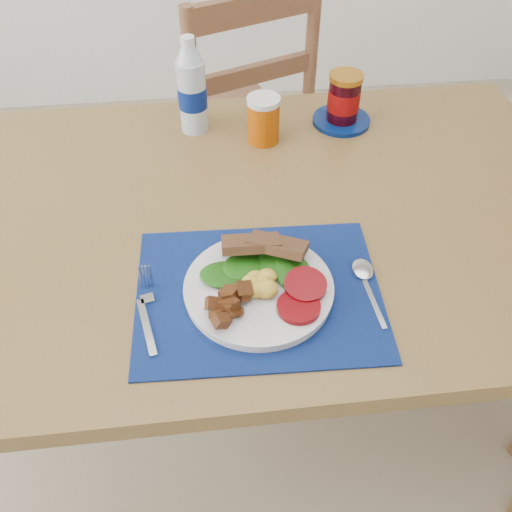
{
  "coord_description": "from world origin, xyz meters",
  "views": [
    {
      "loc": [
        -0.1,
        -0.67,
        1.51
      ],
      "look_at": [
        -0.02,
        0.02,
        0.8
      ],
      "focal_mm": 40.0,
      "sensor_mm": 36.0,
      "label": 1
    }
  ],
  "objects_px": {
    "chair_far": "(237,102)",
    "water_bottle": "(192,91)",
    "jam_on_saucer": "(343,102)",
    "breakfast_plate": "(256,287)",
    "juice_glass": "(263,121)"
  },
  "relations": [
    {
      "from": "water_bottle",
      "to": "chair_far",
      "type": "bearing_deg",
      "value": 71.29
    },
    {
      "from": "breakfast_plate",
      "to": "chair_far",
      "type": "bearing_deg",
      "value": 97.21
    },
    {
      "from": "juice_glass",
      "to": "jam_on_saucer",
      "type": "relative_size",
      "value": 0.74
    },
    {
      "from": "breakfast_plate",
      "to": "juice_glass",
      "type": "bearing_deg",
      "value": 91.62
    },
    {
      "from": "chair_far",
      "to": "water_bottle",
      "type": "bearing_deg",
      "value": 50.26
    },
    {
      "from": "breakfast_plate",
      "to": "water_bottle",
      "type": "height_order",
      "value": "water_bottle"
    },
    {
      "from": "chair_far",
      "to": "jam_on_saucer",
      "type": "relative_size",
      "value": 8.32
    },
    {
      "from": "jam_on_saucer",
      "to": "chair_far",
      "type": "bearing_deg",
      "value": 118.57
    },
    {
      "from": "juice_glass",
      "to": "jam_on_saucer",
      "type": "distance_m",
      "value": 0.21
    },
    {
      "from": "chair_far",
      "to": "breakfast_plate",
      "type": "xyz_separation_m",
      "value": [
        -0.05,
        -0.94,
        0.19
      ]
    },
    {
      "from": "chair_far",
      "to": "jam_on_saucer",
      "type": "bearing_deg",
      "value": 97.53
    },
    {
      "from": "chair_far",
      "to": "water_bottle",
      "type": "xyz_separation_m",
      "value": [
        -0.13,
        -0.39,
        0.26
      ]
    },
    {
      "from": "juice_glass",
      "to": "chair_far",
      "type": "bearing_deg",
      "value": 92.88
    },
    {
      "from": "water_bottle",
      "to": "jam_on_saucer",
      "type": "xyz_separation_m",
      "value": [
        0.35,
        -0.01,
        -0.04
      ]
    },
    {
      "from": "chair_far",
      "to": "water_bottle",
      "type": "distance_m",
      "value": 0.49
    }
  ]
}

